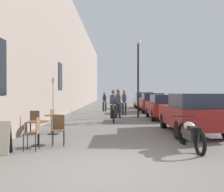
{
  "coord_description": "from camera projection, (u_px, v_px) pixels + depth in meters",
  "views": [
    {
      "loc": [
        0.19,
        -5.42,
        1.56
      ],
      "look_at": [
        0.01,
        16.75,
        1.27
      ],
      "focal_mm": 43.22,
      "sensor_mm": 36.0,
      "label": 1
    }
  ],
  "objects": [
    {
      "name": "cafe_chair_near_toward_wall",
      "position": [
        34.0,
        131.0,
        7.24
      ],
      "size": [
        0.38,
        0.38,
        0.89
      ],
      "color": "black",
      "rests_on": "ground_plane"
    },
    {
      "name": "cafe_chair_mid_toward_wall",
      "position": [
        55.0,
        119.0,
        10.71
      ],
      "size": [
        0.43,
        0.43,
        0.89
      ],
      "color": "black",
      "rests_on": "ground_plane"
    },
    {
      "name": "pedestrian_furthest",
      "position": [
        105.0,
        100.0,
        22.22
      ],
      "size": [
        0.35,
        0.25,
        1.64
      ],
      "color": "#26262D",
      "rests_on": "ground_plane"
    },
    {
      "name": "ground_plane",
      "position": [
        105.0,
        170.0,
        5.44
      ],
      "size": [
        88.0,
        88.0,
        0.0
      ],
      "primitive_type": "plane",
      "color": "slate"
    },
    {
      "name": "cyclist_on_bicycle",
      "position": [
        113.0,
        107.0,
        14.03
      ],
      "size": [
        0.52,
        1.76,
        1.74
      ],
      "color": "black",
      "rests_on": "ground_plane"
    },
    {
      "name": "parked_car_second",
      "position": [
        163.0,
        106.0,
        15.79
      ],
      "size": [
        1.75,
        4.06,
        1.44
      ],
      "color": "maroon",
      "rests_on": "ground_plane"
    },
    {
      "name": "cafe_chair_near_toward_street",
      "position": [
        58.0,
        128.0,
        7.96
      ],
      "size": [
        0.43,
        0.43,
        0.89
      ],
      "color": "black",
      "rests_on": "ground_plane"
    },
    {
      "name": "pedestrian_mid",
      "position": [
        124.0,
        101.0,
        18.24
      ],
      "size": [
        0.38,
        0.3,
        1.75
      ],
      "color": "#26262D",
      "rests_on": "ground_plane"
    },
    {
      "name": "street_lamp",
      "position": [
        138.0,
        68.0,
        16.98
      ],
      "size": [
        0.32,
        0.32,
        4.9
      ],
      "color": "black",
      "rests_on": "ground_plane"
    },
    {
      "name": "cafe_chair_mid_toward_street",
      "position": [
        35.0,
        121.0,
        10.01
      ],
      "size": [
        0.46,
        0.46,
        0.89
      ],
      "color": "black",
      "rests_on": "ground_plane"
    },
    {
      "name": "cafe_table_near",
      "position": [
        38.0,
        128.0,
        7.89
      ],
      "size": [
        0.64,
        0.64,
        0.72
      ],
      "color": "black",
      "rests_on": "ground_plane"
    },
    {
      "name": "parked_car_nearest",
      "position": [
        192.0,
        113.0,
        10.27
      ],
      "size": [
        1.82,
        4.29,
        1.52
      ],
      "color": "maroon",
      "rests_on": "ground_plane"
    },
    {
      "name": "pedestrian_far",
      "position": [
        119.0,
        100.0,
        20.46
      ],
      "size": [
        0.36,
        0.27,
        1.73
      ],
      "color": "#26262D",
      "rests_on": "ground_plane"
    },
    {
      "name": "parked_motorcycle",
      "position": [
        191.0,
        134.0,
        7.45
      ],
      "size": [
        0.62,
        2.15,
        0.92
      ],
      "color": "black",
      "rests_on": "ground_plane"
    },
    {
      "name": "pedestrian_near",
      "position": [
        118.0,
        102.0,
        16.4
      ],
      "size": [
        0.36,
        0.27,
        1.77
      ],
      "color": "#26262D",
      "rests_on": "ground_plane"
    },
    {
      "name": "parked_car_fourth",
      "position": [
        144.0,
        100.0,
        27.24
      ],
      "size": [
        1.95,
        4.47,
        1.58
      ],
      "color": "beige",
      "rests_on": "ground_plane"
    },
    {
      "name": "parked_car_third",
      "position": [
        152.0,
        102.0,
        21.42
      ],
      "size": [
        1.83,
        4.25,
        1.51
      ],
      "color": "maroon",
      "rests_on": "ground_plane"
    },
    {
      "name": "building_facade_left",
      "position": [
        64.0,
        52.0,
        19.4
      ],
      "size": [
        0.54,
        68.0,
        8.97
      ],
      "color": "gray",
      "rests_on": "ground_plane"
    },
    {
      "name": "cafe_table_mid",
      "position": [
        53.0,
        120.0,
        10.08
      ],
      "size": [
        0.64,
        0.64,
        0.72
      ],
      "color": "black",
      "rests_on": "ground_plane"
    },
    {
      "name": "sandwich_board_sign",
      "position": [
        0.0,
        138.0,
        6.83
      ],
      "size": [
        0.58,
        0.41,
        0.84
      ],
      "color": "black",
      "rests_on": "ground_plane"
    }
  ]
}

